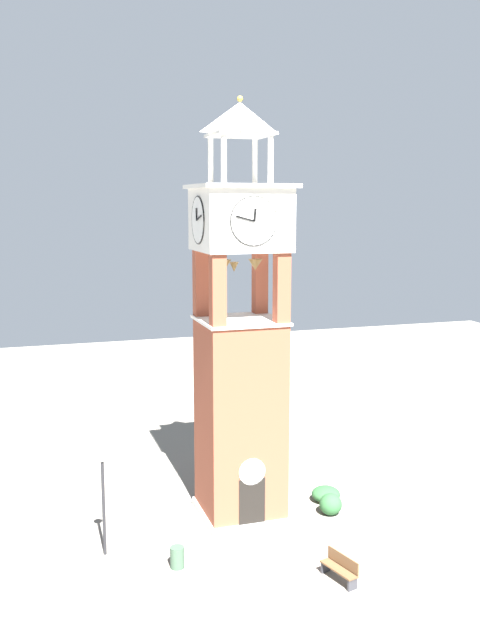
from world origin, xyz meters
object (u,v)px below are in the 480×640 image
at_px(lamp_post, 103,485).
at_px(trash_bin, 177,557).
at_px(park_bench, 340,568).
at_px(clock_tower, 240,355).

bearing_deg(lamp_post, trash_bin, -37.06).
relative_size(park_bench, lamp_post, 0.41).
xyz_separation_m(clock_tower, park_bench, (1.76, -6.12, -6.51)).
relative_size(clock_tower, park_bench, 10.41).
bearing_deg(clock_tower, park_bench, -73.90).
bearing_deg(park_bench, clock_tower, 106.10).
bearing_deg(clock_tower, lamp_post, -164.02).
distance_m(clock_tower, lamp_post, 7.45).
height_order(lamp_post, trash_bin, lamp_post).
bearing_deg(park_bench, lamp_post, 150.07).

